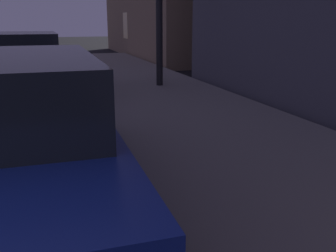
{
  "coord_description": "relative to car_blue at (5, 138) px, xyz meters",
  "views": [
    {
      "loc": [
        3.18,
        -0.55,
        1.71
      ],
      "look_at": [
        3.96,
        1.78,
        1.03
      ],
      "focal_mm": 41.12,
      "sensor_mm": 36.0,
      "label": 1
    }
  ],
  "objects": [
    {
      "name": "car_black",
      "position": [
        0.0,
        5.77,
        -0.01
      ],
      "size": [
        1.96,
        4.46,
        1.43
      ],
      "color": "black",
      "rests_on": "ground"
    },
    {
      "name": "car_blue",
      "position": [
        0.0,
        0.0,
        0.0
      ],
      "size": [
        2.07,
        4.51,
        1.43
      ],
      "color": "navy",
      "rests_on": "ground"
    }
  ]
}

